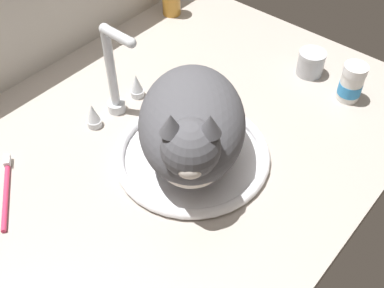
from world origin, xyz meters
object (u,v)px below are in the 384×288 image
(pill_bottle, at_px, (351,84))
(toothbrush, at_px, (6,190))
(cat, at_px, (192,127))
(sink_basin, at_px, (192,154))
(faucet, at_px, (115,82))
(metal_jar, at_px, (311,63))

(pill_bottle, relative_size, toothbrush, 0.61)
(cat, bearing_deg, sink_basin, 39.17)
(sink_basin, distance_m, pill_bottle, 0.41)
(sink_basin, relative_size, faucet, 1.42)
(faucet, relative_size, pill_bottle, 2.43)
(faucet, xyz_separation_m, toothbrush, (-0.30, -0.00, -0.08))
(toothbrush, bearing_deg, faucet, 0.45)
(sink_basin, xyz_separation_m, pill_bottle, (0.38, -0.15, 0.03))
(faucet, distance_m, metal_jar, 0.48)
(metal_jar, bearing_deg, faucet, 147.47)
(cat, xyz_separation_m, pill_bottle, (0.39, -0.14, -0.06))
(cat, relative_size, toothbrush, 2.36)
(sink_basin, bearing_deg, cat, -140.83)
(faucet, xyz_separation_m, cat, (-0.01, -0.23, 0.02))
(sink_basin, relative_size, pill_bottle, 3.46)
(cat, xyz_separation_m, metal_jar, (0.41, -0.03, -0.07))
(faucet, relative_size, toothbrush, 1.48)
(toothbrush, bearing_deg, cat, -38.33)
(sink_basin, xyz_separation_m, cat, (-0.01, -0.01, 0.10))
(pill_bottle, distance_m, toothbrush, 0.77)
(metal_jar, relative_size, pill_bottle, 0.71)
(sink_basin, distance_m, faucet, 0.23)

